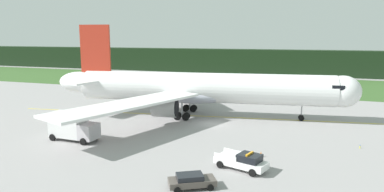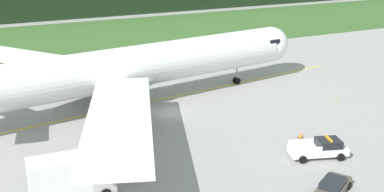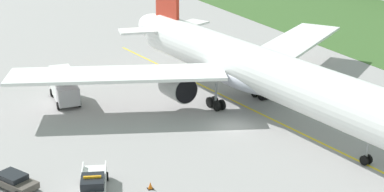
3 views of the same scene
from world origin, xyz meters
name	(u,v)px [view 2 (image 2 of 3)]	position (x,y,z in m)	size (l,w,h in m)	color
ground	(171,112)	(0.00, 0.00, 0.00)	(320.00, 320.00, 0.00)	gray
grass_verge	(78,38)	(0.00, 47.75, 0.02)	(320.00, 38.08, 0.04)	#385C29
distant_tree_line	(52,1)	(0.00, 75.20, 4.37)	(288.00, 7.75, 8.73)	black
taxiway_centerline_main	(137,105)	(-2.82, 4.39, 0.00)	(67.30, 0.30, 0.01)	yellow
airliner	(128,69)	(-3.73, 4.26, 4.79)	(51.44, 49.13, 15.48)	white
ops_pickup_truck	(320,148)	(7.94, -17.18, 0.90)	(5.80, 3.58, 1.94)	white
catering_truck	(68,177)	(-15.08, -14.35, 1.90)	(6.73, 2.95, 3.81)	#B2ADB3
staff_car	(333,186)	(4.39, -22.98, 0.70)	(4.56, 3.68, 1.30)	#4F4741
apron_cone	(301,135)	(9.20, -12.72, 0.30)	(0.50, 0.50, 0.63)	black
taxiway_edge_light_east	(336,101)	(20.23, -5.75, 0.24)	(0.12, 0.12, 0.45)	yellow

